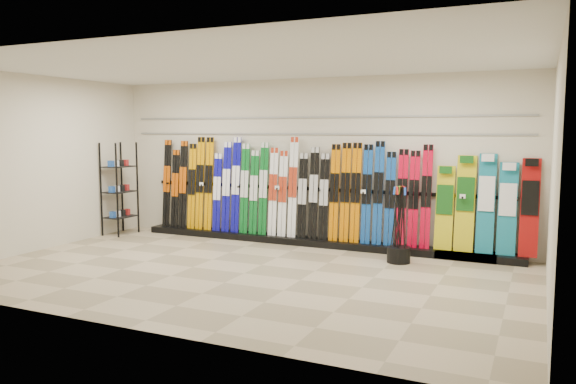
% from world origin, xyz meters
% --- Properties ---
extents(floor, '(8.00, 8.00, 0.00)m').
position_xyz_m(floor, '(0.00, 0.00, 0.00)').
color(floor, gray).
rests_on(floor, ground).
extents(back_wall, '(8.00, 0.00, 8.00)m').
position_xyz_m(back_wall, '(0.00, 2.50, 1.50)').
color(back_wall, beige).
rests_on(back_wall, floor).
extents(left_wall, '(0.00, 5.00, 5.00)m').
position_xyz_m(left_wall, '(-4.00, 0.00, 1.50)').
color(left_wall, beige).
rests_on(left_wall, floor).
extents(right_wall, '(0.00, 5.00, 5.00)m').
position_xyz_m(right_wall, '(4.00, 0.00, 1.50)').
color(right_wall, beige).
rests_on(right_wall, floor).
extents(ceiling, '(8.00, 8.00, 0.00)m').
position_xyz_m(ceiling, '(0.00, 0.00, 3.00)').
color(ceiling, silver).
rests_on(ceiling, back_wall).
extents(ski_rack_base, '(8.00, 0.40, 0.12)m').
position_xyz_m(ski_rack_base, '(0.22, 2.28, 0.06)').
color(ski_rack_base, black).
rests_on(ski_rack_base, floor).
extents(skis, '(5.38, 0.18, 1.83)m').
position_xyz_m(skis, '(-0.46, 2.31, 0.96)').
color(skis, black).
rests_on(skis, ski_rack_base).
extents(snowboards, '(1.56, 0.24, 1.58)m').
position_xyz_m(snowboards, '(3.09, 2.35, 0.87)').
color(snowboards, gold).
rests_on(snowboards, ski_rack_base).
extents(accessory_rack, '(0.40, 0.60, 1.83)m').
position_xyz_m(accessory_rack, '(-3.75, 1.70, 0.91)').
color(accessory_rack, black).
rests_on(accessory_rack, floor).
extents(pole_bin, '(0.37, 0.37, 0.25)m').
position_xyz_m(pole_bin, '(1.88, 1.59, 0.12)').
color(pole_bin, black).
rests_on(pole_bin, floor).
extents(ski_poles, '(0.26, 0.28, 1.18)m').
position_xyz_m(ski_poles, '(1.88, 1.60, 0.61)').
color(ski_poles, black).
rests_on(ski_poles, pole_bin).
extents(slatwall_rail_0, '(7.60, 0.02, 0.03)m').
position_xyz_m(slatwall_rail_0, '(0.00, 2.48, 2.00)').
color(slatwall_rail_0, gray).
rests_on(slatwall_rail_0, back_wall).
extents(slatwall_rail_1, '(7.60, 0.02, 0.03)m').
position_xyz_m(slatwall_rail_1, '(0.00, 2.48, 2.30)').
color(slatwall_rail_1, gray).
rests_on(slatwall_rail_1, back_wall).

